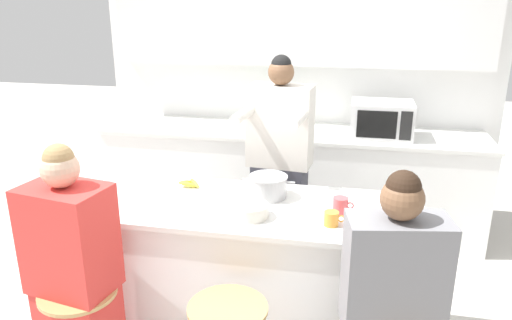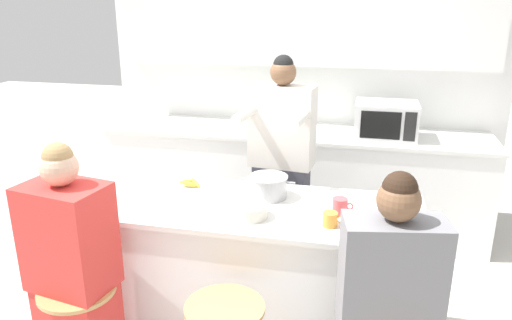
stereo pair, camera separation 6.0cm
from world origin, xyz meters
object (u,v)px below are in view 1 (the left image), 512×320
coffee_cup_far (332,219)px  banana_bunch (190,183)px  coffee_cup_near (341,205)px  potted_plant (268,113)px  kitchen_island (254,273)px  person_cooking (279,177)px  fruit_bowl (250,211)px  microwave (382,119)px  person_wrapped_blanket (75,283)px  cooking_pot (268,186)px

coffee_cup_far → banana_bunch: 0.98m
coffee_cup_near → potted_plant: size_ratio=0.43×
kitchen_island → person_cooking: bearing=86.7°
fruit_bowl → banana_bunch: (-0.47, 0.36, -0.01)m
coffee_cup_far → microwave: size_ratio=0.22×
person_wrapped_blanket → fruit_bowl: (0.82, 0.45, 0.28)m
cooking_pot → person_wrapped_blanket: bearing=-139.2°
coffee_cup_near → potted_plant: bearing=113.1°
kitchen_island → coffee_cup_near: size_ratio=16.62×
kitchen_island → potted_plant: 1.75m
coffee_cup_far → potted_plant: potted_plant is taller
coffee_cup_near → kitchen_island: bearing=178.9°
coffee_cup_near → microwave: bearing=80.4°
kitchen_island → person_cooking: 0.80m
person_cooking → coffee_cup_near: 0.86m
coffee_cup_near → coffee_cup_far: (-0.04, -0.16, -0.01)m
person_cooking → cooking_pot: 0.58m
microwave → coffee_cup_far: bearing=-99.9°
banana_bunch → microwave: (1.21, 1.38, 0.14)m
cooking_pot → fruit_bowl: (-0.05, -0.30, -0.03)m
person_wrapped_blanket → cooking_pot: size_ratio=4.42×
coffee_cup_far → coffee_cup_near: bearing=76.3°
person_cooking → fruit_bowl: (-0.03, -0.86, 0.12)m
fruit_bowl → potted_plant: bearing=97.1°
person_wrapped_blanket → banana_bunch: (0.35, 0.81, 0.26)m
kitchen_island → microwave: microwave is taller
person_cooking → microwave: person_cooking is taller
microwave → potted_plant: bearing=177.4°
person_cooking → fruit_bowl: bearing=-85.8°
cooking_pot → person_cooking: bearing=92.0°
cooking_pot → coffee_cup_far: 0.50m
cooking_pot → microwave: microwave is taller
person_wrapped_blanket → coffee_cup_near: (1.29, 0.59, 0.29)m
person_wrapped_blanket → coffee_cup_far: size_ratio=12.79×
cooking_pot → banana_bunch: bearing=173.0°
banana_bunch → potted_plant: size_ratio=0.56×
person_cooking → person_wrapped_blanket: bearing=-116.8°
kitchen_island → fruit_bowl: 0.51m
coffee_cup_far → cooking_pot: bearing=141.3°
kitchen_island → potted_plant: size_ratio=7.13×
person_cooking → coffee_cup_far: size_ratio=15.29×
person_wrapped_blanket → potted_plant: 2.35m
coffee_cup_near → banana_bunch: bearing=167.3°
kitchen_island → cooking_pot: (0.06, 0.14, 0.51)m
coffee_cup_far → fruit_bowl: bearing=177.8°
coffee_cup_near → banana_bunch: (-0.94, 0.21, -0.02)m
fruit_bowl → kitchen_island: bearing=95.8°
cooking_pot → fruit_bowl: cooking_pot is taller
microwave → person_wrapped_blanket: bearing=-125.5°
kitchen_island → cooking_pot: cooking_pot is taller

